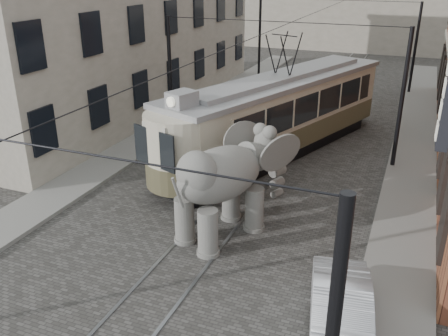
% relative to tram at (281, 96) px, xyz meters
% --- Properties ---
extents(ground, '(120.00, 120.00, 0.00)m').
position_rel_tram_xyz_m(ground, '(-0.10, -5.87, -2.73)').
color(ground, '#484542').
extents(tram_rails, '(1.54, 80.00, 0.02)m').
position_rel_tram_xyz_m(tram_rails, '(-0.10, -5.87, -2.72)').
color(tram_rails, slate).
rests_on(tram_rails, ground).
extents(sidewalk_right, '(2.00, 60.00, 0.15)m').
position_rel_tram_xyz_m(sidewalk_right, '(5.90, -5.87, -2.66)').
color(sidewalk_right, slate).
rests_on(sidewalk_right, ground).
extents(sidewalk_left, '(2.00, 60.00, 0.15)m').
position_rel_tram_xyz_m(sidewalk_left, '(-6.60, -5.87, -2.66)').
color(sidewalk_left, slate).
rests_on(sidewalk_left, ground).
extents(stucco_building, '(7.00, 24.00, 10.00)m').
position_rel_tram_xyz_m(stucco_building, '(-11.10, 4.13, 2.27)').
color(stucco_building, gray).
rests_on(stucco_building, ground).
extents(catenary, '(11.00, 30.20, 6.00)m').
position_rel_tram_xyz_m(catenary, '(-0.30, -0.87, 0.27)').
color(catenary, black).
rests_on(catenary, ground).
extents(tram, '(7.33, 13.92, 5.46)m').
position_rel_tram_xyz_m(tram, '(0.00, 0.00, 0.00)').
color(tram, '#C1B59C').
rests_on(tram, ground).
extents(elephant, '(4.90, 6.23, 3.36)m').
position_rel_tram_xyz_m(elephant, '(0.30, -7.94, -1.05)').
color(elephant, '#5F5D58').
rests_on(elephant, ground).
extents(parked_car, '(2.15, 4.19, 1.32)m').
position_rel_tram_xyz_m(parked_car, '(4.73, -11.22, -2.07)').
color(parked_car, '#B0AFB5').
rests_on(parked_car, ground).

